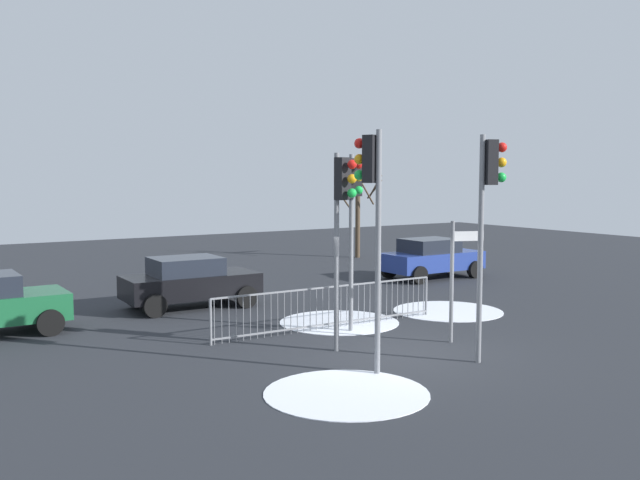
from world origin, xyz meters
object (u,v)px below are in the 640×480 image
(traffic_light_mid_left, at_px, (342,207))
(bare_tree_left, at_px, (359,209))
(traffic_light_rear_right, at_px, (488,197))
(traffic_light_foreground_right, at_px, (354,202))
(direction_sign_post, at_px, (455,274))
(car_blue_near, at_px, (431,258))
(car_black_trailing, at_px, (190,281))
(traffic_light_foreground_left, at_px, (372,196))

(traffic_light_mid_left, height_order, bare_tree_left, bare_tree_left)
(traffic_light_rear_right, xyz_separation_m, traffic_light_foreground_right, (-0.73, 3.66, -0.22))
(direction_sign_post, bearing_deg, traffic_light_rear_right, -90.42)
(car_blue_near, bearing_deg, car_black_trailing, -176.29)
(traffic_light_rear_right, bearing_deg, bare_tree_left, 173.75)
(traffic_light_foreground_left, distance_m, car_black_trailing, 8.60)
(traffic_light_foreground_left, relative_size, traffic_light_foreground_right, 1.08)
(traffic_light_rear_right, relative_size, car_blue_near, 1.21)
(car_black_trailing, distance_m, bare_tree_left, 13.54)
(traffic_light_rear_right, relative_size, bare_tree_left, 1.01)
(traffic_light_foreground_right, height_order, bare_tree_left, bare_tree_left)
(traffic_light_foreground_right, bearing_deg, bare_tree_left, -115.80)
(traffic_light_foreground_right, bearing_deg, traffic_light_mid_left, 57.57)
(car_black_trailing, bearing_deg, direction_sign_post, -62.68)
(traffic_light_rear_right, xyz_separation_m, car_blue_near, (6.85, 9.48, -2.62))
(traffic_light_mid_left, bearing_deg, traffic_light_foreground_right, -149.25)
(traffic_light_foreground_left, relative_size, car_black_trailing, 1.22)
(car_black_trailing, bearing_deg, traffic_light_foreground_left, -85.80)
(direction_sign_post, bearing_deg, bare_tree_left, 83.53)
(direction_sign_post, bearing_deg, car_black_trailing, 137.62)
(car_black_trailing, xyz_separation_m, bare_tree_left, (11.23, 7.41, 1.49))
(bare_tree_left, bearing_deg, traffic_light_mid_left, -126.60)
(traffic_light_rear_right, height_order, traffic_light_foreground_left, traffic_light_foreground_left)
(car_blue_near, distance_m, bare_tree_left, 7.03)
(bare_tree_left, bearing_deg, direction_sign_post, -117.81)
(car_blue_near, bearing_deg, traffic_light_foreground_left, -136.78)
(car_black_trailing, bearing_deg, traffic_light_rear_right, -70.71)
(traffic_light_rear_right, xyz_separation_m, traffic_light_foreground_left, (-2.44, 0.61, 0.04))
(traffic_light_rear_right, relative_size, traffic_light_foreground_right, 1.07)
(car_blue_near, bearing_deg, bare_tree_left, 77.15)
(traffic_light_mid_left, relative_size, car_black_trailing, 1.12)
(traffic_light_foreground_left, xyz_separation_m, bare_tree_left, (10.78, 15.58, -1.16))
(traffic_light_foreground_left, height_order, direction_sign_post, traffic_light_foreground_left)
(traffic_light_rear_right, relative_size, traffic_light_mid_left, 1.08)
(traffic_light_foreground_right, bearing_deg, traffic_light_rear_right, 111.32)
(traffic_light_foreground_left, bearing_deg, traffic_light_rear_right, -40.60)
(direction_sign_post, xyz_separation_m, car_blue_near, (6.21, 7.87, -0.80))
(car_black_trailing, bearing_deg, traffic_light_mid_left, -81.41)
(traffic_light_foreground_right, relative_size, car_blue_near, 1.13)
(car_black_trailing, bearing_deg, bare_tree_left, 34.46)
(traffic_light_mid_left, bearing_deg, traffic_light_foreground_left, 58.93)
(traffic_light_foreground_right, relative_size, traffic_light_mid_left, 1.00)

